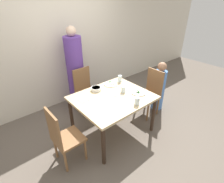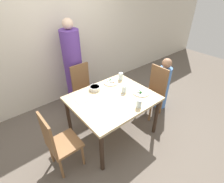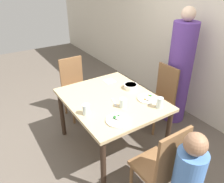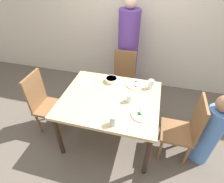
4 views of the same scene
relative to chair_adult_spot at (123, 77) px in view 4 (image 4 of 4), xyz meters
The scene contains 16 objects.
ground_plane 1.01m from the chair_adult_spot, 89.87° to the right, with size 10.00×10.00×0.00m, color #60564C.
wall_back 1.10m from the chair_adult_spot, 89.83° to the left, with size 10.00×0.06×2.70m.
dining_table 0.89m from the chair_adult_spot, 89.87° to the right, with size 1.26×1.06×0.75m.
chair_adult_spot is the anchor object (origin of this frame).
chair_child_spot 1.35m from the chair_adult_spot, 43.54° to the right, with size 0.40×0.40×0.97m.
chair_empty_left 1.35m from the chair_adult_spot, 136.14° to the right, with size 0.40×0.40×0.97m.
person_adult 0.46m from the chair_adult_spot, 90.00° to the left, with size 0.36×0.36×1.75m.
person_child 1.57m from the chair_adult_spot, 36.31° to the right, with size 0.25×0.25×1.08m.
bowl_curry 0.59m from the chair_adult_spot, 98.50° to the right, with size 0.18×0.18×0.06m.
plate_rice_adult 0.64m from the chair_adult_spot, 61.45° to the right, with size 0.25×0.25×0.06m.
plate_rice_child 1.19m from the chair_adult_spot, 67.74° to the right, with size 0.26×0.26×0.06m.
glass_water_tall 1.34m from the chair_adult_spot, 83.48° to the right, with size 0.08×0.08×0.12m.
glass_water_short 0.96m from the chair_adult_spot, 74.00° to the right, with size 0.08×0.08×0.11m.
glass_water_center 0.78m from the chair_adult_spot, 47.27° to the right, with size 0.08×0.08×0.13m.
napkin_folded 0.80m from the chair_adult_spot, 123.40° to the right, with size 0.14×0.14×0.01m.
fork_steel 0.94m from the chair_adult_spot, 83.45° to the right, with size 0.18×0.07×0.01m.
Camera 4 is at (0.46, -1.66, 2.22)m, focal length 28.00 mm.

